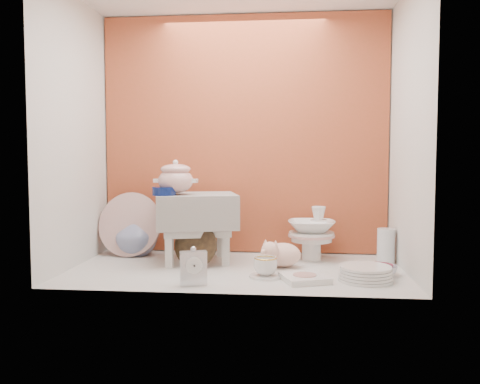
{
  "coord_description": "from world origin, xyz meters",
  "views": [
    {
      "loc": [
        0.29,
        -2.69,
        0.61
      ],
      "look_at": [
        0.02,
        0.02,
        0.42
      ],
      "focal_mm": 37.76,
      "sensor_mm": 36.0,
      "label": 1
    }
  ],
  "objects_px": {
    "floral_platter": "(130,224)",
    "blue_white_vase": "(136,233)",
    "crystal_bowl": "(380,270)",
    "porcelain_tower": "(311,233)",
    "plush_pig": "(283,254)",
    "gold_rim_teacup": "(266,266)",
    "dinner_plate_stack": "(365,273)",
    "soup_tureen": "(176,177)",
    "step_stool": "(196,228)",
    "mantel_clock": "(193,266)"
  },
  "relations": [
    {
      "from": "floral_platter",
      "to": "blue_white_vase",
      "type": "height_order",
      "value": "floral_platter"
    },
    {
      "from": "crystal_bowl",
      "to": "porcelain_tower",
      "type": "bearing_deg",
      "value": 131.9
    },
    {
      "from": "crystal_bowl",
      "to": "porcelain_tower",
      "type": "xyz_separation_m",
      "value": [
        -0.33,
        0.37,
        0.13
      ]
    },
    {
      "from": "plush_pig",
      "to": "gold_rim_teacup",
      "type": "xyz_separation_m",
      "value": [
        -0.09,
        -0.24,
        -0.01
      ]
    },
    {
      "from": "dinner_plate_stack",
      "to": "crystal_bowl",
      "type": "xyz_separation_m",
      "value": [
        0.09,
        0.12,
        -0.01
      ]
    },
    {
      "from": "crystal_bowl",
      "to": "floral_platter",
      "type": "bearing_deg",
      "value": 165.22
    },
    {
      "from": "gold_rim_teacup",
      "to": "porcelain_tower",
      "type": "relative_size",
      "value": 0.37
    },
    {
      "from": "gold_rim_teacup",
      "to": "soup_tureen",
      "type": "bearing_deg",
      "value": 152.38
    },
    {
      "from": "floral_platter",
      "to": "blue_white_vase",
      "type": "bearing_deg",
      "value": 50.41
    },
    {
      "from": "step_stool",
      "to": "plush_pig",
      "type": "distance_m",
      "value": 0.53
    },
    {
      "from": "gold_rim_teacup",
      "to": "crystal_bowl",
      "type": "xyz_separation_m",
      "value": [
        0.58,
        0.1,
        -0.03
      ]
    },
    {
      "from": "crystal_bowl",
      "to": "soup_tureen",
      "type": "bearing_deg",
      "value": 170.97
    },
    {
      "from": "plush_pig",
      "to": "gold_rim_teacup",
      "type": "bearing_deg",
      "value": -126.79
    },
    {
      "from": "soup_tureen",
      "to": "blue_white_vase",
      "type": "xyz_separation_m",
      "value": [
        -0.31,
        0.24,
        -0.36
      ]
    },
    {
      "from": "soup_tureen",
      "to": "crystal_bowl",
      "type": "distance_m",
      "value": 1.21
    },
    {
      "from": "blue_white_vase",
      "to": "gold_rim_teacup",
      "type": "bearing_deg",
      "value": -31.78
    },
    {
      "from": "gold_rim_teacup",
      "to": "crystal_bowl",
      "type": "relative_size",
      "value": 0.68
    },
    {
      "from": "blue_white_vase",
      "to": "porcelain_tower",
      "type": "xyz_separation_m",
      "value": [
        1.08,
        -0.04,
        0.03
      ]
    },
    {
      "from": "mantel_clock",
      "to": "gold_rim_teacup",
      "type": "xyz_separation_m",
      "value": [
        0.33,
        0.19,
        -0.03
      ]
    },
    {
      "from": "step_stool",
      "to": "crystal_bowl",
      "type": "relative_size",
      "value": 2.58
    },
    {
      "from": "step_stool",
      "to": "gold_rim_teacup",
      "type": "xyz_separation_m",
      "value": [
        0.42,
        -0.34,
        -0.14
      ]
    },
    {
      "from": "dinner_plate_stack",
      "to": "porcelain_tower",
      "type": "distance_m",
      "value": 0.56
    },
    {
      "from": "blue_white_vase",
      "to": "mantel_clock",
      "type": "relative_size",
      "value": 1.45
    },
    {
      "from": "gold_rim_teacup",
      "to": "dinner_plate_stack",
      "type": "height_order",
      "value": "gold_rim_teacup"
    },
    {
      "from": "blue_white_vase",
      "to": "mantel_clock",
      "type": "distance_m",
      "value": 0.86
    },
    {
      "from": "mantel_clock",
      "to": "crystal_bowl",
      "type": "distance_m",
      "value": 0.96
    },
    {
      "from": "floral_platter",
      "to": "porcelain_tower",
      "type": "xyz_separation_m",
      "value": [
        1.11,
        -0.01,
        -0.04
      ]
    },
    {
      "from": "soup_tureen",
      "to": "crystal_bowl",
      "type": "xyz_separation_m",
      "value": [
        1.11,
        -0.18,
        -0.47
      ]
    },
    {
      "from": "step_stool",
      "to": "mantel_clock",
      "type": "bearing_deg",
      "value": -95.21
    },
    {
      "from": "step_stool",
      "to": "plush_pig",
      "type": "height_order",
      "value": "step_stool"
    },
    {
      "from": "soup_tureen",
      "to": "mantel_clock",
      "type": "bearing_deg",
      "value": -67.87
    },
    {
      "from": "gold_rim_teacup",
      "to": "dinner_plate_stack",
      "type": "xyz_separation_m",
      "value": [
        0.49,
        -0.02,
        -0.02
      ]
    },
    {
      "from": "soup_tureen",
      "to": "dinner_plate_stack",
      "type": "distance_m",
      "value": 1.15
    },
    {
      "from": "mantel_clock",
      "to": "plush_pig",
      "type": "xyz_separation_m",
      "value": [
        0.42,
        0.43,
        -0.02
      ]
    },
    {
      "from": "floral_platter",
      "to": "blue_white_vase",
      "type": "relative_size",
      "value": 1.49
    },
    {
      "from": "soup_tureen",
      "to": "dinner_plate_stack",
      "type": "xyz_separation_m",
      "value": [
        1.02,
        -0.29,
        -0.46
      ]
    },
    {
      "from": "mantel_clock",
      "to": "porcelain_tower",
      "type": "distance_m",
      "value": 0.88
    },
    {
      "from": "mantel_clock",
      "to": "floral_platter",
      "type": "bearing_deg",
      "value": 110.36
    },
    {
      "from": "plush_pig",
      "to": "porcelain_tower",
      "type": "bearing_deg",
      "value": 36.98
    },
    {
      "from": "crystal_bowl",
      "to": "porcelain_tower",
      "type": "height_order",
      "value": "porcelain_tower"
    },
    {
      "from": "soup_tureen",
      "to": "blue_white_vase",
      "type": "bearing_deg",
      "value": 141.94
    },
    {
      "from": "mantel_clock",
      "to": "dinner_plate_stack",
      "type": "bearing_deg",
      "value": -6.2
    },
    {
      "from": "dinner_plate_stack",
      "to": "mantel_clock",
      "type": "bearing_deg",
      "value": -168.38
    },
    {
      "from": "floral_platter",
      "to": "dinner_plate_stack",
      "type": "bearing_deg",
      "value": -20.23
    },
    {
      "from": "floral_platter",
      "to": "blue_white_vase",
      "type": "xyz_separation_m",
      "value": [
        0.03,
        0.04,
        -0.06
      ]
    },
    {
      "from": "floral_platter",
      "to": "plush_pig",
      "type": "xyz_separation_m",
      "value": [
        0.95,
        -0.24,
        -0.12
      ]
    },
    {
      "from": "gold_rim_teacup",
      "to": "dinner_plate_stack",
      "type": "distance_m",
      "value": 0.49
    },
    {
      "from": "blue_white_vase",
      "to": "dinner_plate_stack",
      "type": "relative_size",
      "value": 1.0
    },
    {
      "from": "crystal_bowl",
      "to": "mantel_clock",
      "type": "bearing_deg",
      "value": -162.55
    },
    {
      "from": "floral_platter",
      "to": "gold_rim_teacup",
      "type": "xyz_separation_m",
      "value": [
        0.86,
        -0.48,
        -0.14
      ]
    }
  ]
}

